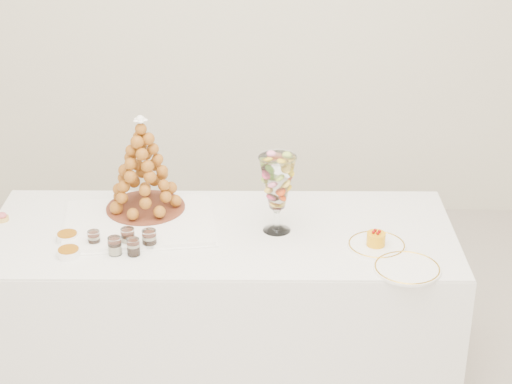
{
  "coord_description": "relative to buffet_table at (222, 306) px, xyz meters",
  "views": [
    {
      "loc": [
        0.12,
        -2.54,
        2.26
      ],
      "look_at": [
        0.05,
        0.22,
        0.95
      ],
      "focal_mm": 60.0,
      "sensor_mm": 36.0,
      "label": 1
    }
  ],
  "objects": [
    {
      "name": "verrine_e",
      "position": [
        -0.31,
        -0.19,
        0.38
      ],
      "size": [
        0.06,
        0.06,
        0.06
      ],
      "primitive_type": "cylinder",
      "rotation": [
        0.0,
        0.0,
        -0.27
      ],
      "color": "white",
      "rests_on": "buffet_table"
    },
    {
      "name": "ramekin_back",
      "position": [
        -0.58,
        -0.09,
        0.36
      ],
      "size": [
        0.08,
        0.08,
        0.03
      ],
      "primitive_type": "cylinder",
      "color": "white",
      "rests_on": "buffet_table"
    },
    {
      "name": "verrine_d",
      "position": [
        -0.38,
        -0.19,
        0.38
      ],
      "size": [
        0.06,
        0.06,
        0.07
      ],
      "primitive_type": "cylinder",
      "rotation": [
        0.0,
        0.0,
        -0.31
      ],
      "color": "white",
      "rests_on": "buffet_table"
    },
    {
      "name": "ramekin_front",
      "position": [
        -0.55,
        -0.21,
        0.36
      ],
      "size": [
        0.09,
        0.09,
        0.03
      ],
      "primitive_type": "cylinder",
      "color": "white",
      "rests_on": "buffet_table"
    },
    {
      "name": "verrine_b",
      "position": [
        -0.34,
        -0.12,
        0.38
      ],
      "size": [
        0.06,
        0.06,
        0.07
      ],
      "primitive_type": "cylinder",
      "rotation": [
        0.0,
        0.0,
        -0.23
      ],
      "color": "white",
      "rests_on": "buffet_table"
    },
    {
      "name": "macaron_vase",
      "position": [
        0.22,
        0.01,
        0.55
      ],
      "size": [
        0.14,
        0.14,
        0.31
      ],
      "color": "white",
      "rests_on": "buffet_table"
    },
    {
      "name": "croquembouche",
      "position": [
        -0.31,
        0.15,
        0.56
      ],
      "size": [
        0.32,
        0.32,
        0.4
      ],
      "rotation": [
        0.0,
        0.0,
        -0.03
      ],
      "color": "maroon",
      "rests_on": "lace_tray"
    },
    {
      "name": "cake_plate",
      "position": [
        0.59,
        -0.11,
        0.35
      ],
      "size": [
        0.22,
        0.22,
        0.01
      ],
      "primitive_type": "cylinder",
      "color": "white",
      "rests_on": "buffet_table"
    },
    {
      "name": "mousse_cake",
      "position": [
        0.59,
        -0.11,
        0.38
      ],
      "size": [
        0.07,
        0.07,
        0.06
      ],
      "color": "#EFA00B",
      "rests_on": "cake_plate"
    },
    {
      "name": "lace_tray",
      "position": [
        -0.33,
        0.04,
        0.36
      ],
      "size": [
        0.63,
        0.51,
        0.02
      ],
      "primitive_type": "cube",
      "rotation": [
        0.0,
        0.0,
        0.15
      ],
      "color": "white",
      "rests_on": "buffet_table"
    },
    {
      "name": "spare_plate",
      "position": [
        0.69,
        -0.28,
        0.35
      ],
      "size": [
        0.24,
        0.24,
        0.01
      ],
      "primitive_type": "cylinder",
      "color": "white",
      "rests_on": "buffet_table"
    },
    {
      "name": "pink_tart",
      "position": [
        -0.88,
        0.07,
        0.36
      ],
      "size": [
        0.05,
        0.05,
        0.03
      ],
      "color": "tan",
      "rests_on": "buffet_table"
    },
    {
      "name": "verrine_a",
      "position": [
        -0.47,
        -0.13,
        0.38
      ],
      "size": [
        0.06,
        0.06,
        0.06
      ],
      "primitive_type": "cylinder",
      "rotation": [
        0.0,
        0.0,
        -0.27
      ],
      "color": "white",
      "rests_on": "buffet_table"
    },
    {
      "name": "buffet_table",
      "position": [
        0.0,
        0.0,
        0.0
      ],
      "size": [
        1.84,
        0.76,
        0.7
      ],
      "rotation": [
        0.0,
        0.0,
        0.02
      ],
      "color": "white",
      "rests_on": "ground"
    },
    {
      "name": "verrine_c",
      "position": [
        -0.26,
        -0.14,
        0.38
      ],
      "size": [
        0.06,
        0.06,
        0.07
      ],
      "primitive_type": "cylinder",
      "rotation": [
        0.0,
        0.0,
        -0.12
      ],
      "color": "white",
      "rests_on": "buffet_table"
    }
  ]
}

